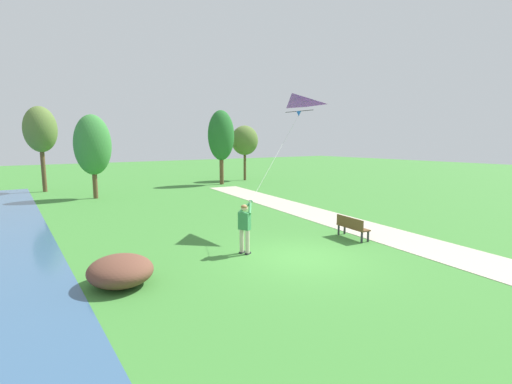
% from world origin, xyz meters
% --- Properties ---
extents(ground_plane, '(120.00, 120.00, 0.00)m').
position_xyz_m(ground_plane, '(0.00, 0.00, 0.00)').
color(ground_plane, '#3D7F33').
extents(walkway_path, '(6.27, 32.05, 0.02)m').
position_xyz_m(walkway_path, '(5.11, 2.00, 0.01)').
color(walkway_path, '#B7AD99').
rests_on(walkway_path, ground).
extents(person_kite_flyer, '(0.63, 0.50, 1.83)m').
position_xyz_m(person_kite_flyer, '(-1.31, 1.47, 1.05)').
color(person_kite_flyer, '#232328').
rests_on(person_kite_flyer, ground).
extents(flying_kite, '(3.72, 2.54, 3.90)m').
position_xyz_m(flying_kite, '(2.23, 3.23, 5.32)').
color(flying_kite, purple).
extents(park_bench_near_walkway, '(0.62, 1.54, 0.88)m').
position_xyz_m(park_bench_near_walkway, '(3.27, 0.71, 0.51)').
color(park_bench_near_walkway, brown).
rests_on(park_bench_near_walkway, ground).
extents(tree_treeline_center, '(2.42, 2.00, 6.54)m').
position_xyz_m(tree_treeline_center, '(8.02, 19.76, 4.30)').
color(tree_treeline_center, brown).
rests_on(tree_treeline_center, ground).
extents(tree_behind_path, '(2.76, 2.26, 5.35)m').
position_xyz_m(tree_behind_path, '(11.61, 21.49, 3.89)').
color(tree_behind_path, brown).
rests_on(tree_behind_path, ground).
extents(tree_treeline_right, '(2.38, 1.97, 5.61)m').
position_xyz_m(tree_treeline_right, '(-2.99, 17.55, 3.58)').
color(tree_treeline_right, brown).
rests_on(tree_treeline_right, ground).
extents(tree_treeline_left, '(2.32, 2.45, 6.44)m').
position_xyz_m(tree_treeline_left, '(-5.52, 23.22, 4.68)').
color(tree_treeline_left, brown).
rests_on(tree_treeline_left, ground).
extents(lakeside_shrub, '(1.72, 1.87, 0.81)m').
position_xyz_m(lakeside_shrub, '(-5.59, 1.04, 0.40)').
color(lakeside_shrub, brown).
rests_on(lakeside_shrub, ground).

